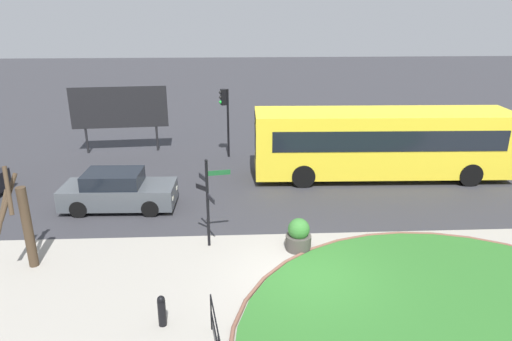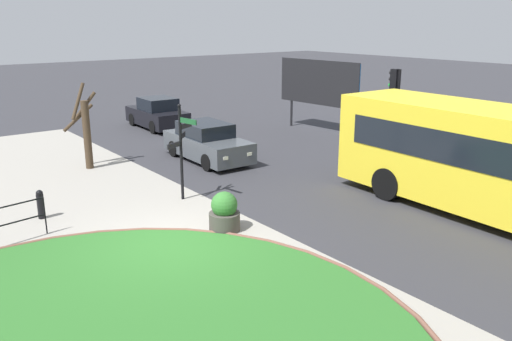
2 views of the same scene
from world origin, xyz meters
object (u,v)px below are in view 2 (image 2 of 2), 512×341
object	(u,v)px
traffic_light_near	(395,93)
street_tree_bare	(85,129)
signpost_directional	(182,145)
billboard_left	(319,84)
planter_near_signpost	(224,213)
car_near_lane	(157,114)
bollard_foreground	(41,204)
car_far_lane	(207,143)

from	to	relation	value
traffic_light_near	street_tree_bare	size ratio (longest dim) A/B	1.11
signpost_directional	billboard_left	size ratio (longest dim) A/B	0.60
traffic_light_near	street_tree_bare	bearing A→B (deg)	46.34
signpost_directional	planter_near_signpost	size ratio (longest dim) A/B	2.78
signpost_directional	planter_near_signpost	bearing A→B (deg)	-8.07
billboard_left	traffic_light_near	bearing A→B (deg)	-16.75
signpost_directional	traffic_light_near	distance (m)	9.39
car_near_lane	signpost_directional	bearing A→B (deg)	158.28
traffic_light_near	street_tree_bare	world-z (taller)	traffic_light_near
signpost_directional	billboard_left	bearing A→B (deg)	115.78
bollard_foreground	planter_near_signpost	bearing A→B (deg)	43.08
street_tree_bare	car_near_lane	bearing A→B (deg)	133.43
bollard_foreground	car_near_lane	bearing A→B (deg)	138.45
planter_near_signpost	street_tree_bare	distance (m)	8.22
signpost_directional	car_far_lane	size ratio (longest dim) A/B	0.69
car_far_lane	signpost_directional	bearing A→B (deg)	-39.48
bollard_foreground	car_far_lane	distance (m)	7.58
car_far_lane	bollard_foreground	bearing A→B (deg)	-68.00
traffic_light_near	car_far_lane	bearing A→B (deg)	42.28
car_far_lane	billboard_left	world-z (taller)	billboard_left
signpost_directional	bollard_foreground	distance (m)	4.27
billboard_left	car_near_lane	bearing A→B (deg)	-137.81
billboard_left	street_tree_bare	xyz separation A→B (m)	(-0.23, -11.52, -0.85)
billboard_left	planter_near_signpost	world-z (taller)	billboard_left
signpost_directional	car_near_lane	xyz separation A→B (m)	(-10.62, 4.60, -1.01)
car_near_lane	street_tree_bare	bearing A→B (deg)	135.13
car_near_lane	car_far_lane	size ratio (longest dim) A/B	0.95
car_far_lane	street_tree_bare	bearing A→B (deg)	-110.65
signpost_directional	bollard_foreground	world-z (taller)	signpost_directional
bollard_foreground	planter_near_signpost	size ratio (longest dim) A/B	0.79
bollard_foreground	traffic_light_near	size ratio (longest dim) A/B	0.24
bollard_foreground	billboard_left	size ratio (longest dim) A/B	0.17
car_near_lane	traffic_light_near	world-z (taller)	traffic_light_near
signpost_directional	car_near_lane	size ratio (longest dim) A/B	0.73
traffic_light_near	signpost_directional	bearing A→B (deg)	72.76
billboard_left	planter_near_signpost	size ratio (longest dim) A/B	4.60
car_near_lane	planter_near_signpost	world-z (taller)	car_near_lane
car_near_lane	billboard_left	distance (m)	8.27
signpost_directional	planter_near_signpost	distance (m)	3.11
car_near_lane	traffic_light_near	bearing A→B (deg)	-155.03
planter_near_signpost	street_tree_bare	world-z (taller)	street_tree_bare
bollard_foreground	car_near_lane	xyz separation A→B (m)	(-9.65, 8.55, 0.27)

